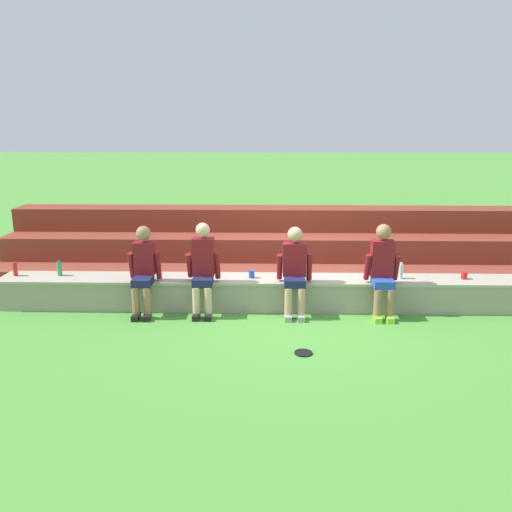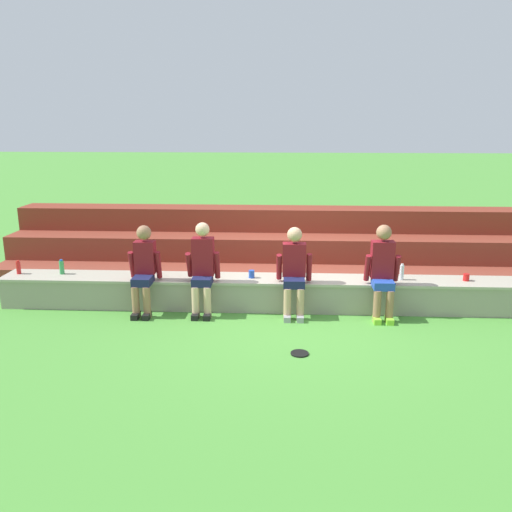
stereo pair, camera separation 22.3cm
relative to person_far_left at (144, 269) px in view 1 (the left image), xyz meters
name	(u,v)px [view 1 (the left image)]	position (x,y,z in m)	size (l,w,h in m)	color
ground_plane	(294,314)	(2.24, 0.01, -0.69)	(80.00, 80.00, 0.00)	#4C9338
stone_seating_wall	(294,292)	(2.24, 0.29, -0.44)	(9.04, 0.60, 0.48)	gray
brick_bleachers	(290,253)	(2.24, 1.86, -0.21)	(10.17, 1.85, 1.25)	brown
person_far_left	(144,269)	(0.00, 0.00, 0.00)	(0.48, 0.61, 1.31)	#996B4C
person_left_of_center	(203,267)	(0.88, -0.01, 0.03)	(0.50, 0.53, 1.37)	#DBAD89
person_center	(295,269)	(2.23, 0.01, 0.01)	(0.52, 0.56, 1.31)	tan
person_right_of_center	(383,269)	(3.51, -0.03, 0.03)	(0.50, 0.54, 1.37)	#996B4C
water_bottle_near_left	(401,271)	(3.86, 0.31, -0.10)	(0.06, 0.06, 0.25)	silver
water_bottle_near_right	(15,269)	(-2.08, 0.32, -0.12)	(0.07, 0.07, 0.22)	red
water_bottle_mid_right	(59,269)	(-1.40, 0.35, -0.11)	(0.07, 0.07, 0.23)	green
plastic_cup_left_end	(252,274)	(1.59, 0.29, -0.16)	(0.09, 0.09, 0.12)	blue
plastic_cup_right_end	(464,276)	(4.82, 0.30, -0.16)	(0.09, 0.09, 0.11)	red
frisbee	(303,353)	(2.29, -1.39, -0.69)	(0.23, 0.23, 0.02)	black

